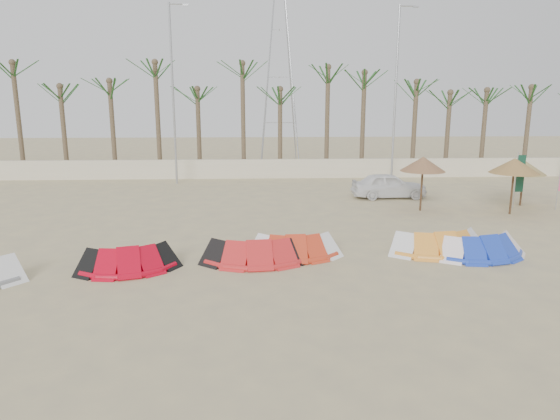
{
  "coord_description": "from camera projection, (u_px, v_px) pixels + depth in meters",
  "views": [
    {
      "loc": [
        -0.85,
        -12.07,
        5.33
      ],
      "look_at": [
        0.0,
        6.0,
        1.3
      ],
      "focal_mm": 32.0,
      "sensor_mm": 36.0,
      "label": 1
    }
  ],
  "objects": [
    {
      "name": "ground",
      "position": [
        291.0,
        309.0,
        12.96
      ],
      "size": [
        120.0,
        120.0,
        0.0
      ],
      "primitive_type": "plane",
      "color": "tan",
      "rests_on": "ground"
    },
    {
      "name": "boundary_wall",
      "position": [
        269.0,
        169.0,
        34.27
      ],
      "size": [
        60.0,
        0.3,
        1.3
      ],
      "primitive_type": "cube",
      "color": "beige",
      "rests_on": "ground"
    },
    {
      "name": "palm_line",
      "position": [
        278.0,
        83.0,
        34.51
      ],
      "size": [
        52.0,
        4.0,
        7.7
      ],
      "color": "brown",
      "rests_on": "ground"
    },
    {
      "name": "lamp_b",
      "position": [
        173.0,
        92.0,
        30.93
      ],
      "size": [
        1.25,
        0.14,
        11.0
      ],
      "color": "#A5A8AD",
      "rests_on": "ground"
    },
    {
      "name": "lamp_c",
      "position": [
        396.0,
        92.0,
        31.58
      ],
      "size": [
        1.25,
        0.14,
        11.0
      ],
      "color": "#A5A8AD",
      "rests_on": "ground"
    },
    {
      "name": "pylon",
      "position": [
        279.0,
        167.0,
        40.31
      ],
      "size": [
        3.0,
        3.0,
        14.0
      ],
      "primitive_type": null,
      "color": "#A5A8AD",
      "rests_on": "ground"
    },
    {
      "name": "kite_red_left",
      "position": [
        131.0,
        256.0,
        15.97
      ],
      "size": [
        3.39,
        2.2,
        0.9
      ],
      "color": "red",
      "rests_on": "ground"
    },
    {
      "name": "kite_red_mid",
      "position": [
        258.0,
        248.0,
        16.86
      ],
      "size": [
        3.74,
        1.78,
        0.9
      ],
      "color": "red",
      "rests_on": "ground"
    },
    {
      "name": "kite_red_right",
      "position": [
        294.0,
        243.0,
        17.36
      ],
      "size": [
        3.18,
        1.61,
        0.9
      ],
      "color": "red",
      "rests_on": "ground"
    },
    {
      "name": "kite_orange",
      "position": [
        437.0,
        240.0,
        17.83
      ],
      "size": [
        3.68,
        1.95,
        0.9
      ],
      "color": "#FC9C33",
      "rests_on": "ground"
    },
    {
      "name": "kite_blue",
      "position": [
        481.0,
        244.0,
        17.31
      ],
      "size": [
        3.46,
        2.15,
        0.9
      ],
      "color": "blue",
      "rests_on": "ground"
    },
    {
      "name": "parasol_left",
      "position": [
        423.0,
        164.0,
        23.91
      ],
      "size": [
        2.16,
        2.16,
        2.64
      ],
      "color": "#4C331E",
      "rests_on": "ground"
    },
    {
      "name": "parasol_mid",
      "position": [
        514.0,
        166.0,
        23.15
      ],
      "size": [
        2.26,
        2.26,
        2.66
      ],
      "color": "#4C331E",
      "rests_on": "ground"
    },
    {
      "name": "parasol_right",
      "position": [
        524.0,
        167.0,
        25.13
      ],
      "size": [
        2.14,
        2.14,
        2.32
      ],
      "color": "#4C331E",
      "rests_on": "ground"
    },
    {
      "name": "flag_green",
      "position": [
        519.0,
        175.0,
        24.57
      ],
      "size": [
        0.45,
        0.04,
        2.81
      ],
      "color": "#A5A8AD",
      "rests_on": "ground"
    },
    {
      "name": "car",
      "position": [
        389.0,
        185.0,
        27.4
      ],
      "size": [
        4.1,
        1.76,
        1.38
      ],
      "primitive_type": "imported",
      "rotation": [
        0.0,
        0.0,
        1.6
      ],
      "color": "white",
      "rests_on": "ground"
    }
  ]
}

